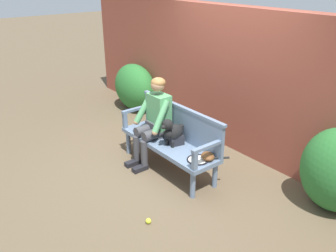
# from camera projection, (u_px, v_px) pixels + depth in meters

# --- Properties ---
(ground_plane) EXTENTS (40.00, 40.00, 0.00)m
(ground_plane) POSITION_uv_depth(u_px,v_px,m) (168.00, 168.00, 5.19)
(ground_plane) COLOR brown
(brick_garden_fence) EXTENTS (8.00, 0.30, 2.21)m
(brick_garden_fence) POSITION_uv_depth(u_px,v_px,m) (236.00, 80.00, 5.50)
(brick_garden_fence) COLOR brown
(brick_garden_fence) RESTS_ON ground
(hedge_bush_far_right) EXTENTS (1.09, 0.67, 0.95)m
(hedge_bush_far_right) POSITION_uv_depth(u_px,v_px,m) (135.00, 87.00, 7.21)
(hedge_bush_far_right) COLOR #286B2D
(hedge_bush_far_right) RESTS_ON ground
(garden_bench) EXTENTS (1.68, 0.52, 0.43)m
(garden_bench) POSITION_uv_depth(u_px,v_px,m) (168.00, 146.00, 5.03)
(garden_bench) COLOR slate
(garden_bench) RESTS_ON ground
(bench_backrest) EXTENTS (1.72, 0.06, 0.50)m
(bench_backrest) POSITION_uv_depth(u_px,v_px,m) (180.00, 122.00, 5.03)
(bench_backrest) COLOR slate
(bench_backrest) RESTS_ON garden_bench
(bench_armrest_left_end) EXTENTS (0.06, 0.52, 0.28)m
(bench_armrest_left_end) POSITION_uv_depth(u_px,v_px,m) (132.00, 114.00, 5.45)
(bench_armrest_left_end) COLOR slate
(bench_armrest_left_end) RESTS_ON garden_bench
(bench_armrest_right_end) EXTENTS (0.06, 0.52, 0.28)m
(bench_armrest_right_end) POSITION_uv_depth(u_px,v_px,m) (203.00, 152.00, 4.30)
(bench_armrest_right_end) COLOR slate
(bench_armrest_right_end) RESTS_ON garden_bench
(person_seated) EXTENTS (0.56, 0.66, 1.30)m
(person_seated) POSITION_uv_depth(u_px,v_px,m) (155.00, 118.00, 5.11)
(person_seated) COLOR black
(person_seated) RESTS_ON ground
(dog_on_bench) EXTENTS (0.23, 0.42, 0.42)m
(dog_on_bench) POSITION_uv_depth(u_px,v_px,m) (173.00, 131.00, 4.84)
(dog_on_bench) COLOR black
(dog_on_bench) RESTS_ON garden_bench
(tennis_racket) EXTENTS (0.43, 0.56, 0.03)m
(tennis_racket) POSITION_uv_depth(u_px,v_px,m) (200.00, 159.00, 4.53)
(tennis_racket) COLOR black
(tennis_racket) RESTS_ON garden_bench
(baseball_glove) EXTENTS (0.28, 0.26, 0.09)m
(baseball_glove) POSITION_uv_depth(u_px,v_px,m) (208.00, 156.00, 4.54)
(baseball_glove) COLOR brown
(baseball_glove) RESTS_ON garden_bench
(sports_bag) EXTENTS (0.32, 0.26, 0.14)m
(sports_bag) POSITION_uv_depth(u_px,v_px,m) (174.00, 138.00, 4.97)
(sports_bag) COLOR #232328
(sports_bag) RESTS_ON garden_bench
(tennis_ball) EXTENTS (0.07, 0.07, 0.07)m
(tennis_ball) POSITION_uv_depth(u_px,v_px,m) (148.00, 221.00, 4.05)
(tennis_ball) COLOR #CCDB33
(tennis_ball) RESTS_ON ground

